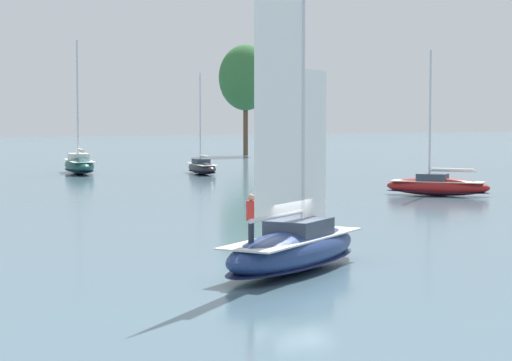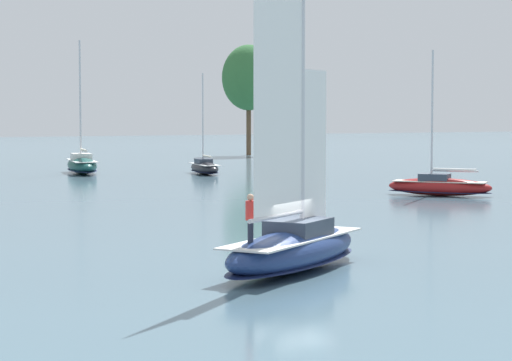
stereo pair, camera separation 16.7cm
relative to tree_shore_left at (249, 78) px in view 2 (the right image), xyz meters
The scene contains 6 objects.
ground_plane 97.58m from the tree_shore_left, 115.13° to the right, with size 400.00×400.00×0.00m, color slate.
tree_shore_left is the anchor object (origin of this frame).
sailboat_main 97.47m from the tree_shore_left, 115.12° to the right, with size 8.70×7.10×12.19m.
sailboat_moored_near_marina 66.71m from the tree_shore_left, 104.69° to the right, with size 6.19×6.81×9.92m.
sailboat_moored_mid_channel 42.15m from the tree_shore_left, 121.77° to the right, with size 2.82×6.94×9.29m.
sailboat_moored_outer_mooring 43.74m from the tree_shore_left, 137.39° to the right, with size 3.99×9.30×12.39m.
Camera 2 is at (-17.02, -31.15, 5.68)m, focal length 70.00 mm.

